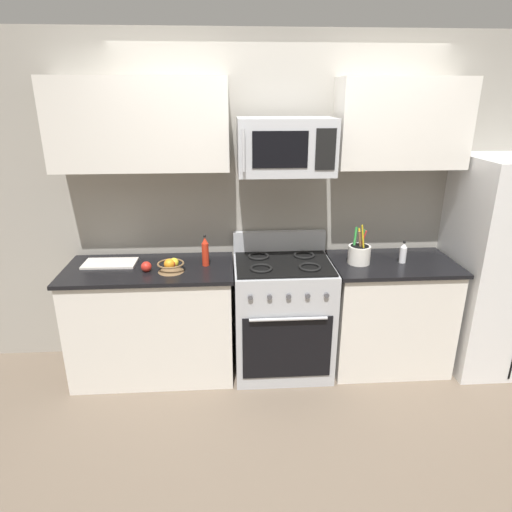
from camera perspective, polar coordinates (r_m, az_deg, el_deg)
The scene contains 15 objects.
ground_plane at distance 3.33m, azimuth 4.70°, elevation -20.18°, with size 16.00×16.00×0.00m, color #6B5B4C.
wall_back at distance 3.68m, azimuth 2.92°, elevation 6.77°, with size 8.00×0.10×2.60m, color #9E998E.
counter_left at distance 3.65m, azimuth -13.03°, elevation -8.09°, with size 1.28×0.63×0.91m.
range_oven at distance 3.62m, azimuth 3.38°, elevation -7.53°, with size 0.76×0.67×1.09m.
counter_right at distance 3.82m, azimuth 16.57°, elevation -7.07°, with size 0.96×0.63×0.91m.
refrigerator at distance 4.05m, azimuth 29.03°, elevation -1.12°, with size 0.76×0.74×1.72m.
microwave at distance 3.25m, azimuth 3.81°, elevation 13.87°, with size 0.68×0.44×0.39m.
upper_cabinets_left at distance 3.40m, azimuth -14.71°, elevation 16.03°, with size 1.27×0.34×0.64m.
upper_cabinets_right at distance 3.59m, azimuth 18.15°, elevation 15.89°, with size 0.95×0.34×0.64m.
utensil_crock at distance 3.52m, azimuth 13.11°, elevation 0.31°, with size 0.17×0.17×0.32m.
fruit_basket at distance 3.34m, azimuth -10.87°, elevation -1.25°, with size 0.20×0.20×0.10m.
apple_loose at distance 3.37m, azimuth -13.92°, elevation -1.33°, with size 0.08×0.08×0.08m, color red.
cutting_board at distance 3.61m, azimuth -18.24°, elevation -0.89°, with size 0.40×0.22×0.02m, color silver.
bottle_hot_sauce at distance 3.39m, azimuth -6.53°, elevation 0.56°, with size 0.05×0.05×0.24m.
bottle_vinegar at distance 3.62m, azimuth 18.37°, elevation 0.38°, with size 0.05×0.05×0.17m.
Camera 1 is at (-0.42, -2.51, 2.15)m, focal length 31.14 mm.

